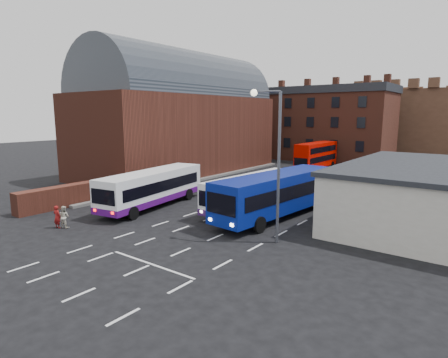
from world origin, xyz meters
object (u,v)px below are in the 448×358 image
Objects in this scene: bus_white_inbound at (253,190)px; pedestrian_beige at (64,217)px; pedestrian_red at (57,217)px; street_lamp at (274,152)px; bus_white_outbound at (153,186)px; bus_red_double at (316,155)px; bus_blue at (276,192)px.

bus_white_inbound is 14.22m from pedestrian_beige.
pedestrian_red is (-8.10, -12.19, -0.88)m from bus_white_inbound.
bus_white_inbound is 8.65m from street_lamp.
street_lamp reaches higher than bus_white_inbound.
bus_white_outbound is 28.68m from bus_red_double.
bus_white_inbound is 0.84× the size of bus_blue.
bus_white_outbound is 1.09× the size of bus_white_inbound.
bus_red_double is (-7.64, 25.28, 0.04)m from bus_blue.
bus_red_double is 36.89m from pedestrian_red.
street_lamp reaches higher than bus_blue.
bus_white_inbound is (7.41, 4.03, -0.12)m from bus_white_outbound.
bus_red_double reaches higher than pedestrian_red.
bus_red_double reaches higher than bus_white_inbound.
street_lamp is 5.97× the size of pedestrian_beige.
street_lamp reaches higher than pedestrian_red.
pedestrian_red is at bearing 86.58° from bus_red_double.
bus_white_outbound is 8.25m from pedestrian_red.
street_lamp is at bearing 122.15° from bus_blue.
bus_white_outbound is 7.41× the size of pedestrian_beige.
bus_white_outbound is 1.20× the size of bus_red_double.
pedestrian_beige is at bearing -155.01° from street_lamp.
street_lamp reaches higher than bus_white_outbound.
bus_blue is 8.11× the size of pedestrian_beige.
pedestrian_red is at bearing 59.30° from bus_white_inbound.
bus_blue is 6.71m from street_lamp.
street_lamp reaches higher than bus_red_double.
pedestrian_red is (-3.04, -36.75, -1.22)m from bus_red_double.
pedestrian_beige is at bearing 59.45° from bus_white_inbound.
bus_white_outbound is at bearing -107.66° from pedestrian_beige.
bus_white_outbound reaches higher than bus_white_inbound.
pedestrian_red is at bearing 37.15° from pedestrian_beige.
bus_red_double is at bearing -108.97° from pedestrian_beige.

